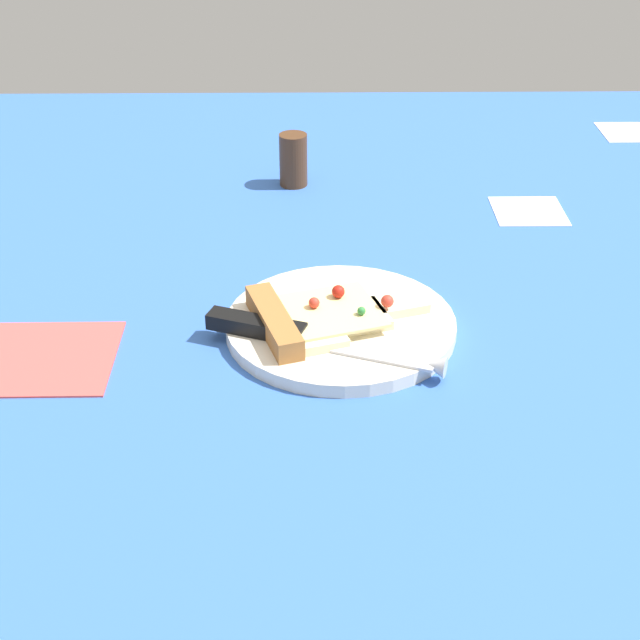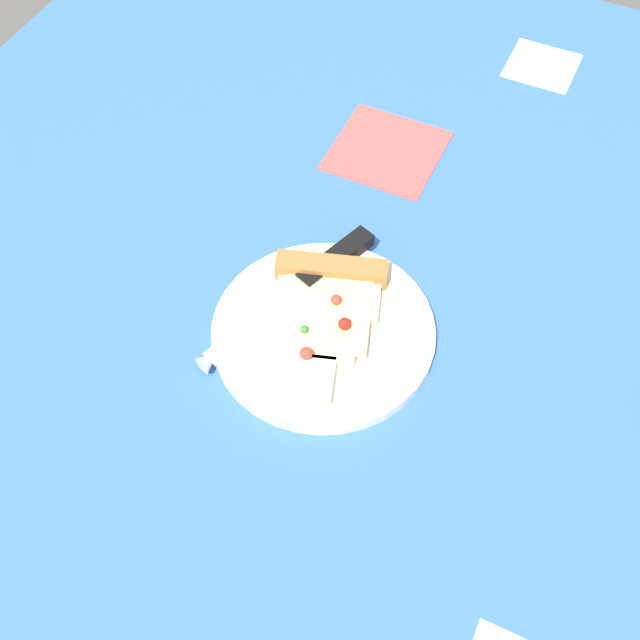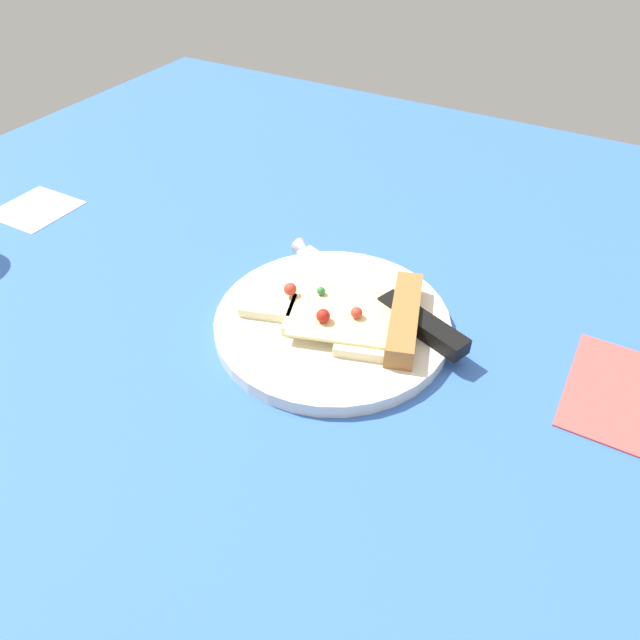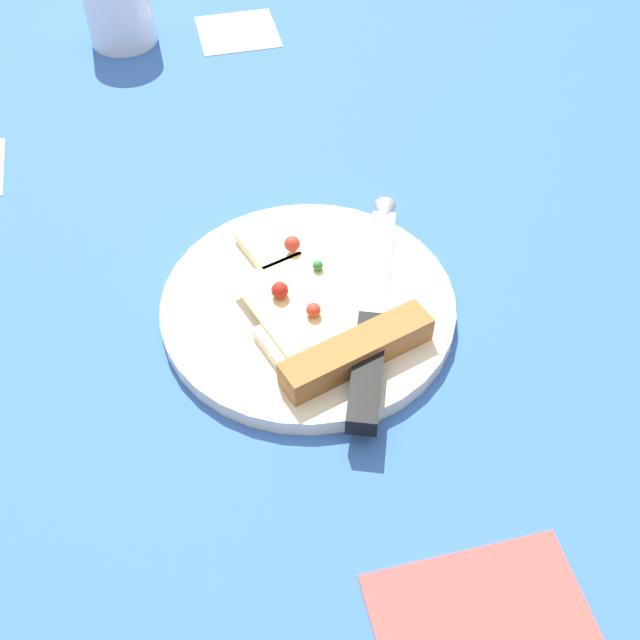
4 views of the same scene
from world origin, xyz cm
name	(u,v)px [view 1 (image 1 of 4)]	position (x,y,z in cm)	size (l,w,h in cm)	color
ground_plane	(327,301)	(-0.01, 0.02, -1.50)	(139.58, 139.58, 3.00)	#3360B7
plate	(341,325)	(8.77, 1.28, 0.70)	(23.30, 23.30, 1.41)	silver
pizza_slice	(317,317)	(9.55, -1.15, 2.21)	(13.89, 18.96, 2.63)	beige
knife	(300,336)	(12.84, -2.82, 2.01)	(10.34, 23.23, 2.45)	silver
pepper_shaker	(293,160)	(-29.22, -3.93, 3.56)	(3.77, 3.77, 7.12)	#4C2D19
napkin	(48,357)	(13.45, -27.29, 0.20)	(13.00, 13.00, 0.40)	#E54C47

